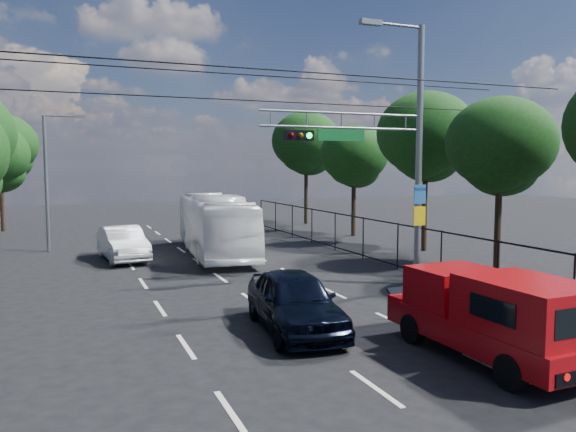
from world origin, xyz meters
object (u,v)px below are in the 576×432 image
signal_mast (391,143)px  navy_hatchback (295,301)px  white_van (123,243)px  white_bus (215,225)px  red_pickup (491,313)px

signal_mast → navy_hatchback: signal_mast is taller
white_van → white_bus: bearing=-5.2°
navy_hatchback → white_van: (-3.18, 13.59, -0.02)m
white_van → red_pickup: bearing=-75.3°
signal_mast → red_pickup: bearing=-104.8°
white_bus → white_van: (-4.49, -0.04, -0.71)m
signal_mast → white_bus: 11.30m
white_bus → white_van: bearing=-173.8°
white_bus → white_van: size_ratio=2.24×
signal_mast → white_van: bearing=130.6°
signal_mast → navy_hatchback: 7.83m
navy_hatchback → red_pickup: bearing=-42.9°
white_bus → white_van: 4.54m
signal_mast → white_bus: signal_mast is taller
signal_mast → white_bus: bearing=111.9°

